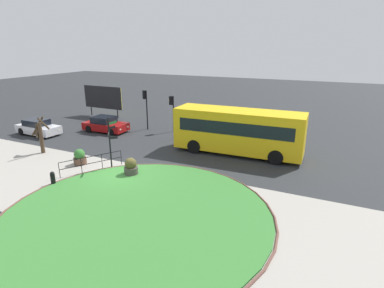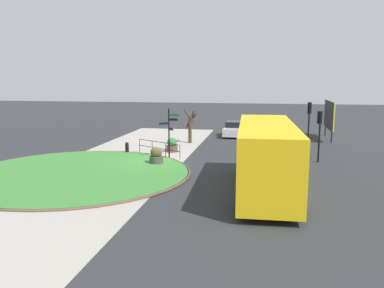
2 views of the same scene
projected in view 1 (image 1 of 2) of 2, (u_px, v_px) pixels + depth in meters
ground at (122, 175)px, 18.84m from camera, size 120.00×120.00×0.00m
sidewalk_paving at (97, 189)px, 17.00m from camera, size 32.00×7.73×0.02m
grass_island at (137, 214)px, 14.35m from camera, size 12.37×12.37×0.10m
grass_kerb_ring at (137, 214)px, 14.35m from camera, size 12.68×12.68×0.11m
signpost_directional at (110, 139)px, 19.30m from camera, size 0.45×1.29×3.33m
bollard_foreground at (53, 178)px, 17.37m from camera, size 0.26×0.26×0.79m
railing_grass_edge at (92, 161)px, 19.20m from camera, size 1.94×3.38×0.98m
bus_yellow at (238, 131)px, 22.05m from camera, size 9.15×2.79×3.17m
car_near_lane at (38, 127)px, 27.14m from camera, size 4.00×1.87×1.35m
car_far_lane at (105, 125)px, 28.09m from camera, size 4.06×1.96×1.38m
traffic_light_near at (172, 106)px, 27.66m from camera, size 0.49×0.28×3.21m
traffic_light_far at (145, 101)px, 28.32m from camera, size 0.49×0.29×3.61m
billboard_left at (103, 98)px, 33.57m from camera, size 5.05×0.24×3.32m
planter_near_signpost at (131, 167)px, 18.65m from camera, size 0.84×0.84×1.09m
planter_kerbside at (80, 157)px, 20.36m from camera, size 0.82×0.82×1.05m
street_tree_bare at (40, 134)px, 22.25m from camera, size 1.03×0.97×2.76m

